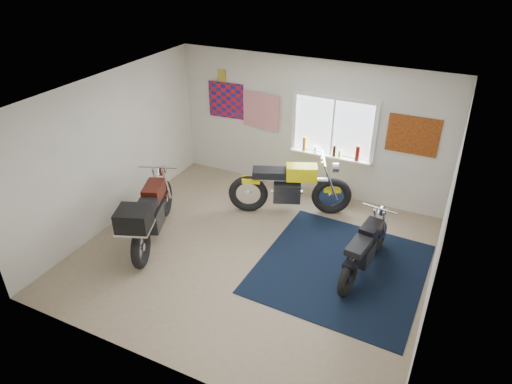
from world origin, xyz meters
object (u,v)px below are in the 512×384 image
at_px(maroon_tourer, 149,215).
at_px(black_chrome_bike, 364,250).
at_px(navy_rug, 341,268).
at_px(yellow_triumph, 289,188).

bearing_deg(maroon_tourer, black_chrome_bike, -97.66).
xyz_separation_m(black_chrome_bike, maroon_tourer, (-3.43, -0.84, 0.17)).
height_order(navy_rug, yellow_triumph, yellow_triumph).
height_order(yellow_triumph, black_chrome_bike, yellow_triumph).
distance_m(navy_rug, maroon_tourer, 3.26).
bearing_deg(black_chrome_bike, yellow_triumph, 64.43).
distance_m(navy_rug, yellow_triumph, 1.93).
height_order(navy_rug, black_chrome_bike, black_chrome_bike).
xyz_separation_m(navy_rug, yellow_triumph, (-1.40, 1.23, 0.51)).
distance_m(black_chrome_bike, maroon_tourer, 3.54).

